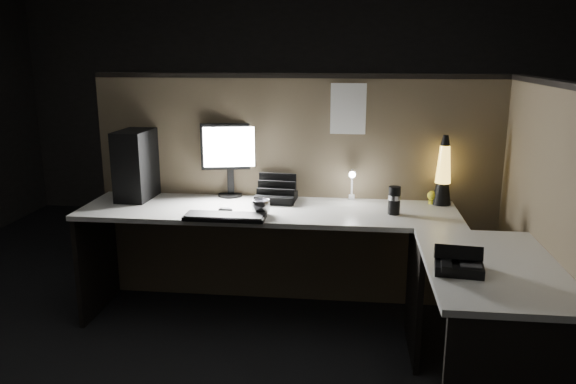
# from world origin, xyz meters

# --- Properties ---
(floor) EXTENTS (6.00, 6.00, 0.00)m
(floor) POSITION_xyz_m (0.00, 0.00, 0.00)
(floor) COLOR black
(floor) RESTS_ON ground
(room_shell) EXTENTS (6.00, 6.00, 6.00)m
(room_shell) POSITION_xyz_m (0.00, 0.00, 1.62)
(room_shell) COLOR silver
(room_shell) RESTS_ON ground
(partition_back) EXTENTS (2.66, 0.06, 1.50)m
(partition_back) POSITION_xyz_m (0.00, 0.93, 0.75)
(partition_back) COLOR brown
(partition_back) RESTS_ON ground
(partition_right) EXTENTS (0.06, 1.66, 1.50)m
(partition_right) POSITION_xyz_m (1.33, 0.10, 0.75)
(partition_right) COLOR brown
(partition_right) RESTS_ON ground
(desk) EXTENTS (2.60, 1.60, 0.73)m
(desk) POSITION_xyz_m (0.18, 0.25, 0.58)
(desk) COLOR beige
(desk) RESTS_ON ground
(pc_tower) EXTENTS (0.21, 0.43, 0.45)m
(pc_tower) POSITION_xyz_m (-1.03, 0.80, 0.95)
(pc_tower) COLOR black
(pc_tower) RESTS_ON desk
(monitor) EXTENTS (0.37, 0.16, 0.48)m
(monitor) POSITION_xyz_m (-0.44, 0.89, 1.02)
(monitor) COLOR black
(monitor) RESTS_ON desk
(keyboard) EXTENTS (0.47, 0.16, 0.02)m
(keyboard) POSITION_xyz_m (-0.36, 0.35, 0.74)
(keyboard) COLOR black
(keyboard) RESTS_ON desk
(mouse) EXTENTS (0.10, 0.08, 0.03)m
(mouse) POSITION_xyz_m (-0.39, 0.47, 0.75)
(mouse) COLOR black
(mouse) RESTS_ON desk
(clip_lamp) EXTENTS (0.04, 0.16, 0.21)m
(clip_lamp) POSITION_xyz_m (0.36, 0.82, 0.85)
(clip_lamp) COLOR white
(clip_lamp) RESTS_ON desk
(organizer) EXTENTS (0.26, 0.23, 0.19)m
(organizer) POSITION_xyz_m (-0.12, 0.79, 0.77)
(organizer) COLOR black
(organizer) RESTS_ON desk
(lava_lamp) EXTENTS (0.12, 0.12, 0.44)m
(lava_lamp) POSITION_xyz_m (0.92, 0.82, 0.91)
(lava_lamp) COLOR black
(lava_lamp) RESTS_ON desk
(travel_mug) EXTENTS (0.07, 0.07, 0.17)m
(travel_mug) POSITION_xyz_m (0.61, 0.56, 0.81)
(travel_mug) COLOR black
(travel_mug) RESTS_ON desk
(steel_mug) EXTENTS (0.14, 0.14, 0.09)m
(steel_mug) POSITION_xyz_m (-0.17, 0.47, 0.77)
(steel_mug) COLOR #B8B8C0
(steel_mug) RESTS_ON desk
(figurine) EXTENTS (0.06, 0.06, 0.06)m
(figurine) POSITION_xyz_m (0.86, 0.82, 0.78)
(figurine) COLOR yellow
(figurine) RESTS_ON desk
(pinned_paper) EXTENTS (0.22, 0.00, 0.32)m
(pinned_paper) POSITION_xyz_m (0.32, 0.90, 1.31)
(pinned_paper) COLOR white
(pinned_paper) RESTS_ON partition_back
(desk_phone) EXTENTS (0.22, 0.23, 0.12)m
(desk_phone) POSITION_xyz_m (0.82, -0.30, 0.78)
(desk_phone) COLOR black
(desk_phone) RESTS_ON desk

